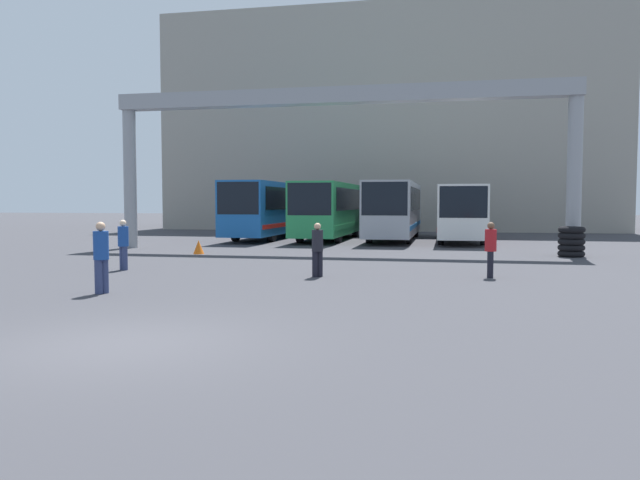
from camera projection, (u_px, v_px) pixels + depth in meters
ground_plane at (121, 344)px, 9.58m from camera, size 200.00×200.00×0.00m
building_backdrop at (389, 126)px, 51.38m from camera, size 34.76×12.00×16.81m
overhead_gantry at (336, 120)px, 27.39m from camera, size 20.47×0.80×7.19m
bus_slot_0 at (270, 207)px, 37.32m from camera, size 2.44×11.84×3.30m
bus_slot_1 at (330, 207)px, 36.05m from camera, size 2.45×10.77×3.23m
bus_slot_2 at (395, 207)px, 35.75m from camera, size 2.45×11.70×3.25m
bus_slot_3 at (461, 210)px, 34.40m from camera, size 2.44×10.46×3.03m
pedestrian_far_center at (491, 248)px, 17.99m from camera, size 0.33×0.33×1.61m
pedestrian_mid_left at (101, 256)px, 14.85m from camera, size 0.36×0.36×1.72m
pedestrian_mid_right at (317, 248)px, 18.15m from camera, size 0.33×0.33×1.58m
pedestrian_near_left at (123, 243)px, 19.96m from camera, size 0.34×0.34×1.61m
traffic_cone at (199, 247)px, 26.15m from camera, size 0.46×0.46×0.58m
tire_stack at (571, 242)px, 24.83m from camera, size 1.04×1.04×1.20m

